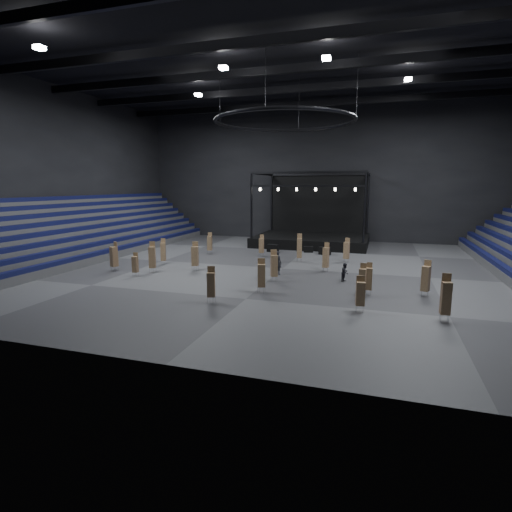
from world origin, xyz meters
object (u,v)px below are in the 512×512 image
(stage, at_px, (313,233))
(chair_stack_10, at_px, (163,251))
(man_center, at_px, (277,263))
(chair_stack_0, at_px, (426,278))
(chair_stack_4, at_px, (135,264))
(chair_stack_14, at_px, (261,275))
(chair_stack_2, at_px, (369,278))
(flight_case_right, at_px, (325,251))
(chair_stack_5, at_px, (326,257))
(chair_stack_1, at_px, (152,257))
(chair_stack_16, at_px, (274,265))
(chair_stack_12, at_px, (211,284))
(crew_member, at_px, (345,272))
(flight_case_left, at_px, (273,248))
(chair_stack_8, at_px, (299,248))
(chair_stack_15, at_px, (210,243))
(flight_case_mid, at_px, (308,249))
(chair_stack_6, at_px, (362,279))
(chair_stack_7, at_px, (446,297))
(chair_stack_3, at_px, (346,250))
(chair_stack_17, at_px, (114,256))
(chair_stack_13, at_px, (261,245))

(stage, bearing_deg, chair_stack_10, -122.91)
(man_center, bearing_deg, chair_stack_0, 179.83)
(chair_stack_4, distance_m, chair_stack_14, 11.75)
(chair_stack_2, height_order, chair_stack_4, chair_stack_2)
(flight_case_right, distance_m, chair_stack_5, 8.99)
(chair_stack_1, relative_size, chair_stack_16, 1.08)
(chair_stack_12, distance_m, crew_member, 11.54)
(chair_stack_16, relative_size, crew_member, 1.71)
(flight_case_left, height_order, chair_stack_10, chair_stack_10)
(flight_case_right, bearing_deg, chair_stack_8, -110.56)
(flight_case_right, bearing_deg, chair_stack_15, -165.45)
(chair_stack_16, bearing_deg, chair_stack_8, 63.42)
(chair_stack_10, relative_size, chair_stack_12, 1.05)
(flight_case_mid, xyz_separation_m, flight_case_right, (2.00, -1.02, 0.07))
(chair_stack_6, distance_m, chair_stack_7, 6.16)
(stage, distance_m, chair_stack_5, 16.89)
(stage, xyz_separation_m, chair_stack_2, (7.81, -23.08, -0.29))
(chair_stack_12, xyz_separation_m, chair_stack_14, (2.40, 3.32, 0.05))
(chair_stack_14, height_order, chair_stack_16, chair_stack_16)
(chair_stack_12, bearing_deg, chair_stack_5, 46.54)
(stage, relative_size, chair_stack_5, 5.40)
(flight_case_left, xyz_separation_m, chair_stack_3, (8.62, -4.14, 0.84))
(chair_stack_12, bearing_deg, crew_member, 30.44)
(chair_stack_5, distance_m, chair_stack_10, 15.48)
(chair_stack_17, bearing_deg, chair_stack_3, 50.97)
(flight_case_mid, distance_m, chair_stack_7, 23.99)
(chair_stack_7, bearing_deg, chair_stack_2, 128.76)
(chair_stack_10, bearing_deg, man_center, -23.10)
(chair_stack_1, bearing_deg, flight_case_left, 45.26)
(chair_stack_0, bearing_deg, chair_stack_14, -144.12)
(chair_stack_1, relative_size, chair_stack_15, 1.15)
(flight_case_left, bearing_deg, chair_stack_0, -45.42)
(chair_stack_0, height_order, chair_stack_8, chair_stack_8)
(chair_stack_7, distance_m, chair_stack_8, 18.85)
(chair_stack_2, distance_m, chair_stack_15, 21.41)
(chair_stack_5, relative_size, chair_stack_17, 0.99)
(chair_stack_17, bearing_deg, man_center, 35.39)
(chair_stack_1, bearing_deg, chair_stack_5, 1.31)
(chair_stack_14, xyz_separation_m, chair_stack_16, (-0.02, 3.57, 0.03))
(chair_stack_16, bearing_deg, flight_case_mid, 64.65)
(chair_stack_17, bearing_deg, chair_stack_6, 18.21)
(chair_stack_12, bearing_deg, chair_stack_16, 53.63)
(chair_stack_14, relative_size, chair_stack_15, 1.03)
(stage, height_order, flight_case_left, stage)
(flight_case_mid, distance_m, chair_stack_13, 6.05)
(chair_stack_2, relative_size, man_center, 1.11)
(chair_stack_2, distance_m, chair_stack_3, 11.77)
(chair_stack_6, distance_m, chair_stack_14, 6.97)
(chair_stack_12, bearing_deg, flight_case_mid, 66.07)
(chair_stack_2, bearing_deg, chair_stack_6, -132.01)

